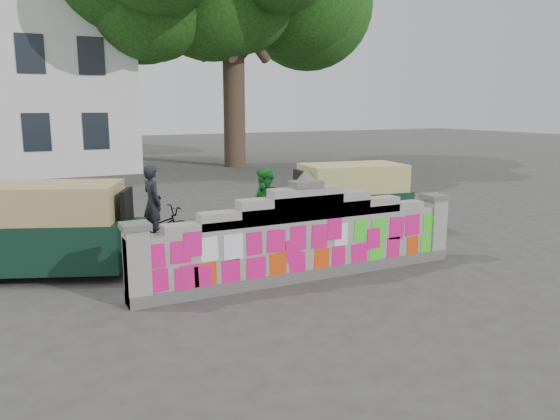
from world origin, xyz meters
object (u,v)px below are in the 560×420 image
Objects in this scene: cyclist_rider at (153,215)px; cyclist_bike at (154,230)px; rickshaw_left at (57,228)px; rickshaw_right at (349,197)px; pedestrian at (265,208)px.

cyclist_bike is at bearing -0.00° from cyclist_rider.
cyclist_rider is 2.14m from rickshaw_left.
rickshaw_right is at bearing -103.73° from cyclist_rider.
cyclist_rider is 0.92× the size of pedestrian.
cyclist_rider is at bearing -0.00° from cyclist_bike.
pedestrian is at bearing -117.60° from cyclist_bike.
pedestrian is 2.50m from rickshaw_right.
rickshaw_left reaches higher than cyclist_rider.
rickshaw_left is at bearing 102.62° from cyclist_bike.
rickshaw_right is at bearing -103.73° from cyclist_bike.
pedestrian is 0.56× the size of rickshaw_left.
cyclist_rider is at bearing 44.29° from rickshaw_left.
pedestrian is 4.27m from rickshaw_left.
cyclist_bike is at bearing 3.69° from rickshaw_right.
pedestrian is (2.29, -0.76, 0.41)m from cyclist_bike.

